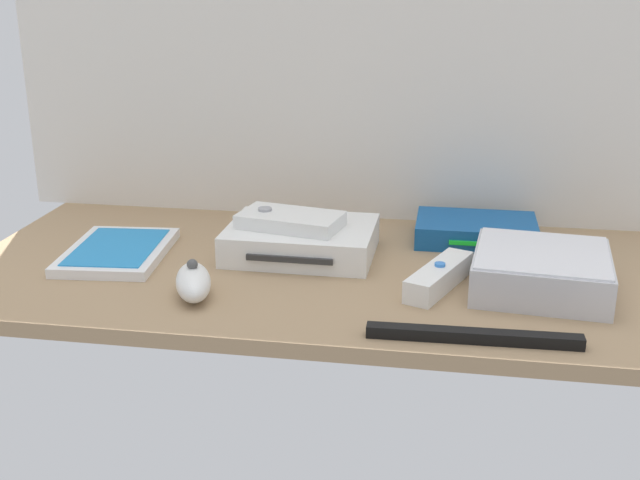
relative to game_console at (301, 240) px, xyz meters
The scene contains 10 objects.
ground_plane 6.66cm from the game_console, 52.67° to the right, with size 100.00×48.00×2.00cm, color #9E7F5B.
back_wall 36.04cm from the game_console, 79.93° to the left, with size 110.00×1.20×64.00cm, color silver.
game_console is the anchor object (origin of this frame).
mini_computer 34.03cm from the game_console, 13.76° to the right, with size 18.57×18.57×5.30cm.
game_case 26.65cm from the game_console, 168.62° to the right, with size 15.22×20.13×1.56cm.
network_router 27.14cm from the game_console, 22.20° to the left, with size 18.04×12.45×3.40cm.
remote_wand 22.22cm from the game_console, 25.01° to the right, with size 8.83×15.08×3.40cm.
remote_nunchuk 20.62cm from the game_console, 120.64° to the right, with size 7.50×10.90×5.10cm.
remote_classic_pad 3.58cm from the game_console, 153.49° to the right, with size 15.69×10.66×2.40cm.
sensor_bar 34.86cm from the game_console, 45.58° to the right, with size 24.00×1.80×1.40cm, color black.
Camera 1 is at (17.32, -102.53, 39.81)cm, focal length 44.74 mm.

